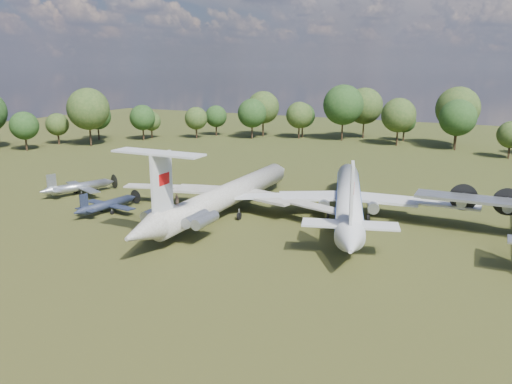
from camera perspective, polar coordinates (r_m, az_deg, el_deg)
The scene contains 6 objects.
ground at distance 75.81m, azimuth -3.44°, elevation -2.91°, with size 300.00×300.00×0.00m, color #263B13.
il62_airliner at distance 76.71m, azimuth -3.19°, elevation -0.82°, with size 37.98×49.37×4.84m, color beige, non-canonical shape.
tu104_jet at distance 75.71m, azimuth 10.51°, elevation -1.20°, with size 37.05×49.39×4.94m, color silver, non-canonical shape.
small_prop_west at distance 81.18m, azimuth -16.60°, elevation -1.61°, with size 9.81×13.37×1.96m, color black, non-canonical shape.
small_prop_northwest at distance 94.03m, azimuth -19.49°, elevation 0.36°, with size 10.97×14.96×2.19m, color #ACAFB4, non-canonical shape.
person_on_il62 at distance 64.77m, azimuth -9.02°, elevation -0.87°, with size 0.57×0.38×1.58m, color brown.
Camera 1 is at (37.14, -62.21, 22.30)m, focal length 35.00 mm.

